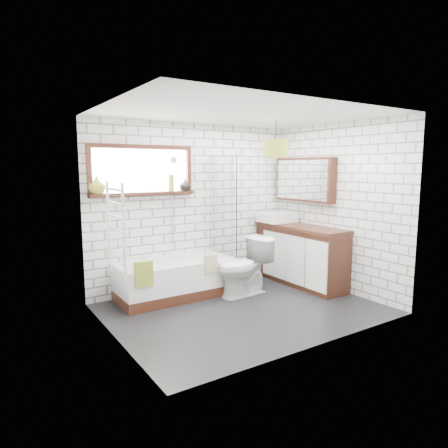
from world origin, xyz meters
TOP-DOWN VIEW (x-y plane):
  - floor at (0.00, 0.00)m, footprint 3.40×2.60m
  - ceiling at (0.00, 0.00)m, footprint 3.40×2.60m
  - wall_back at (0.00, 1.30)m, footprint 3.40×0.01m
  - wall_front at (0.00, -1.30)m, footprint 3.40×0.01m
  - wall_left at (-1.70, 0.00)m, footprint 0.01×2.60m
  - wall_right at (1.70, 0.00)m, footprint 0.01×2.60m
  - window at (-0.85, 1.26)m, footprint 1.52×0.16m
  - towel_radiator at (-1.66, 0.00)m, footprint 0.06×0.52m
  - mirror_cabinet at (1.62, 0.60)m, footprint 0.16×1.20m
  - shower_riser at (-0.40, 1.26)m, footprint 0.02×0.02m
  - bathtub at (-0.52, 0.94)m, footprint 1.65×0.73m
  - shower_screen at (0.28, 0.94)m, footprint 0.02×0.72m
  - towel_green at (-1.15, 0.57)m, footprint 0.24×0.06m
  - towel_beige at (-0.15, 0.57)m, footprint 0.20×0.05m
  - vanity at (1.43, 0.46)m, footprint 0.53×1.65m
  - basin at (1.37, 0.96)m, footprint 0.53×0.47m
  - tap at (1.53, 0.96)m, footprint 0.03×0.03m
  - toilet at (0.35, 0.49)m, footprint 0.54×0.86m
  - vase_olive at (-1.50, 1.23)m, footprint 0.28×0.28m
  - vase_dark at (-0.20, 1.23)m, footprint 0.18×0.18m
  - bottle at (-0.43, 1.23)m, footprint 0.09×0.09m
  - pendant at (0.64, 0.16)m, footprint 0.33×0.33m

SIDE VIEW (x-z plane):
  - floor at x=0.00m, z-range -0.01..0.00m
  - bathtub at x=-0.52m, z-range 0.00..0.53m
  - toilet at x=0.35m, z-range 0.00..0.84m
  - vanity at x=1.43m, z-range 0.00..0.95m
  - towel_green at x=-1.15m, z-range 0.35..0.68m
  - towel_beige at x=-0.15m, z-range 0.38..0.64m
  - basin at x=1.37m, z-range 0.95..1.10m
  - tap at x=1.53m, z-range 1.00..1.17m
  - towel_radiator at x=-1.66m, z-range 0.70..1.70m
  - wall_back at x=0.00m, z-range 0.00..2.50m
  - wall_front at x=0.00m, z-range 0.00..2.50m
  - wall_left at x=-1.70m, z-range 0.00..2.50m
  - wall_right at x=1.70m, z-range 0.00..2.50m
  - shower_screen at x=0.28m, z-range 0.53..2.03m
  - shower_riser at x=-0.40m, z-range 0.70..2.00m
  - vase_dark at x=-0.20m, z-range 1.48..1.66m
  - vase_olive at x=-1.50m, z-range 1.48..1.71m
  - bottle at x=-0.43m, z-range 1.48..1.72m
  - mirror_cabinet at x=1.62m, z-range 1.30..2.00m
  - window at x=-0.85m, z-range 1.46..2.14m
  - pendant at x=0.64m, z-range 1.98..2.22m
  - ceiling at x=0.00m, z-range 2.50..2.51m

